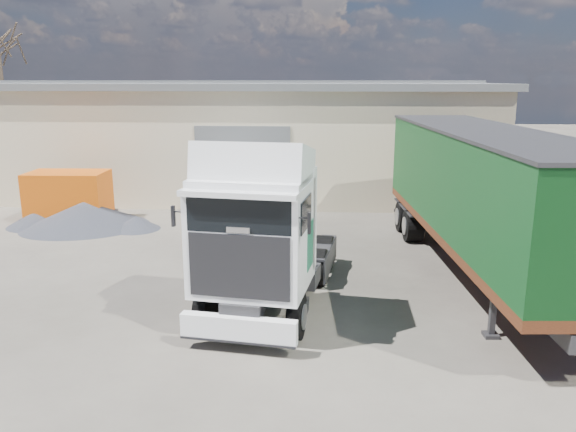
# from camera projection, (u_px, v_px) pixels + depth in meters

# --- Properties ---
(ground) EXTENTS (120.00, 120.00, 0.00)m
(ground) POSITION_uv_depth(u_px,v_px,m) (265.00, 301.00, 14.18)
(ground) COLOR #272520
(ground) RESTS_ON ground
(warehouse) EXTENTS (30.60, 12.60, 5.42)m
(warehouse) POSITION_uv_depth(u_px,v_px,m) (184.00, 134.00, 29.46)
(warehouse) COLOR beige
(warehouse) RESTS_ON ground
(tractor_unit) EXTENTS (3.24, 6.62, 4.26)m
(tractor_unit) POSITION_uv_depth(u_px,v_px,m) (263.00, 242.00, 13.06)
(tractor_unit) COLOR black
(tractor_unit) RESTS_ON ground
(box_trailer) EXTENTS (3.49, 12.66, 4.16)m
(box_trailer) POSITION_uv_depth(u_px,v_px,m) (481.00, 188.00, 15.58)
(box_trailer) COLOR #2D2D30
(box_trailer) RESTS_ON ground
(panel_van) EXTENTS (3.51, 5.00, 1.90)m
(panel_van) POSITION_uv_depth(u_px,v_px,m) (242.00, 203.00, 20.97)
(panel_van) COLOR black
(panel_van) RESTS_ON ground
(orange_skip) EXTENTS (3.25, 2.12, 1.98)m
(orange_skip) POSITION_uv_depth(u_px,v_px,m) (69.00, 200.00, 22.02)
(orange_skip) COLOR #2D2D30
(orange_skip) RESTS_ON ground
(gravel_heap) EXTENTS (6.60, 6.27, 0.99)m
(gravel_heap) POSITION_uv_depth(u_px,v_px,m) (83.00, 215.00, 21.26)
(gravel_heap) COLOR black
(gravel_heap) RESTS_ON ground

